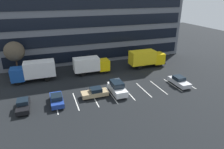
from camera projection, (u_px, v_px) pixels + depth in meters
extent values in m
plane|color=black|center=(120.00, 84.00, 34.90)|extent=(120.00, 120.00, 0.00)
cube|color=slate|center=(92.00, 11.00, 46.43)|extent=(41.53, 11.32, 21.60)
cube|color=black|center=(100.00, 54.00, 44.83)|extent=(39.87, 0.16, 2.30)
cube|color=black|center=(100.00, 38.00, 43.45)|extent=(39.87, 0.16, 2.30)
cube|color=black|center=(99.00, 21.00, 42.07)|extent=(39.87, 0.16, 2.30)
cube|color=black|center=(99.00, 3.00, 40.69)|extent=(39.87, 0.16, 2.30)
cube|color=silver|center=(56.00, 105.00, 28.37)|extent=(0.14, 5.40, 0.01)
cube|color=silver|center=(76.00, 101.00, 29.23)|extent=(0.14, 5.40, 0.01)
cube|color=silver|center=(94.00, 98.00, 30.09)|extent=(0.14, 5.40, 0.01)
cube|color=silver|center=(112.00, 95.00, 30.95)|extent=(0.14, 5.40, 0.01)
cube|color=silver|center=(128.00, 92.00, 31.81)|extent=(0.14, 5.40, 0.01)
cube|color=silver|center=(144.00, 90.00, 32.67)|extent=(0.14, 5.40, 0.01)
cube|color=silver|center=(158.00, 87.00, 33.54)|extent=(0.14, 5.40, 0.01)
cube|color=silver|center=(172.00, 85.00, 34.40)|extent=(0.14, 5.40, 0.01)
cube|color=silver|center=(186.00, 83.00, 35.26)|extent=(0.14, 5.40, 0.01)
cube|color=yellow|center=(158.00, 58.00, 43.02)|extent=(2.26, 2.46, 2.26)
cube|color=black|center=(162.00, 56.00, 43.18)|extent=(0.06, 2.07, 0.99)
cube|color=yellow|center=(142.00, 57.00, 41.63)|extent=(5.34, 2.57, 2.77)
cube|color=black|center=(162.00, 62.00, 43.75)|extent=(0.21, 2.46, 0.41)
cylinder|color=black|center=(155.00, 62.00, 44.37)|extent=(1.03, 0.31, 1.03)
cylinder|color=black|center=(160.00, 65.00, 42.53)|extent=(1.03, 0.31, 1.03)
cylinder|color=black|center=(135.00, 64.00, 42.87)|extent=(1.03, 0.31, 1.03)
cylinder|color=black|center=(140.00, 67.00, 41.03)|extent=(1.03, 0.31, 1.03)
cube|color=yellow|center=(104.00, 65.00, 39.53)|extent=(2.07, 2.26, 2.07)
cube|color=black|center=(108.00, 62.00, 39.69)|extent=(0.06, 1.89, 0.91)
cube|color=white|center=(86.00, 64.00, 38.27)|extent=(4.89, 2.35, 2.54)
cube|color=black|center=(109.00, 68.00, 40.21)|extent=(0.19, 2.26, 0.38)
cylinder|color=black|center=(102.00, 68.00, 40.77)|extent=(0.94, 0.28, 0.94)
cylinder|color=black|center=(105.00, 71.00, 39.09)|extent=(0.94, 0.28, 0.94)
cylinder|color=black|center=(81.00, 71.00, 39.40)|extent=(0.94, 0.28, 0.94)
cylinder|color=black|center=(83.00, 74.00, 37.72)|extent=(0.94, 0.28, 0.94)
cube|color=#194799|center=(17.00, 74.00, 34.60)|extent=(2.24, 2.44, 2.24)
cube|color=black|center=(10.00, 73.00, 34.10)|extent=(0.06, 2.05, 0.98)
cube|color=white|center=(40.00, 69.00, 35.55)|extent=(5.28, 2.54, 2.74)
cube|color=black|center=(11.00, 80.00, 34.62)|extent=(0.20, 2.44, 0.41)
cylinder|color=black|center=(18.00, 82.00, 34.12)|extent=(1.02, 0.30, 1.02)
cylinder|color=black|center=(19.00, 78.00, 35.95)|extent=(1.02, 0.30, 1.02)
cylinder|color=black|center=(47.00, 79.00, 35.60)|extent=(1.02, 0.30, 1.02)
cylinder|color=black|center=(47.00, 74.00, 37.43)|extent=(1.02, 0.30, 1.02)
cube|color=silver|center=(179.00, 82.00, 34.11)|extent=(1.80, 4.31, 0.70)
cube|color=black|center=(179.00, 78.00, 34.04)|extent=(1.59, 1.81, 0.60)
cylinder|color=black|center=(188.00, 86.00, 33.26)|extent=(0.22, 0.60, 0.60)
cylinder|color=black|center=(180.00, 87.00, 32.78)|extent=(0.22, 0.60, 0.60)
cylinder|color=black|center=(178.00, 80.00, 35.66)|extent=(0.22, 0.60, 0.60)
cylinder|color=black|center=(170.00, 81.00, 35.18)|extent=(0.22, 0.60, 0.60)
cube|color=tan|center=(95.00, 93.00, 30.33)|extent=(4.06, 1.70, 0.66)
cube|color=black|center=(96.00, 90.00, 30.15)|extent=(1.71, 1.50, 0.57)
cylinder|color=black|center=(88.00, 99.00, 29.39)|extent=(0.57, 0.21, 0.57)
cylinder|color=black|center=(85.00, 94.00, 30.67)|extent=(0.57, 0.21, 0.57)
cylinder|color=black|center=(104.00, 96.00, 30.19)|extent=(0.57, 0.21, 0.57)
cylinder|color=black|center=(102.00, 92.00, 31.47)|extent=(0.57, 0.21, 0.57)
cube|color=navy|center=(57.00, 100.00, 28.43)|extent=(1.74, 4.16, 0.68)
cube|color=black|center=(56.00, 97.00, 28.01)|extent=(1.53, 1.75, 0.58)
cylinder|color=black|center=(51.00, 98.00, 29.46)|extent=(0.21, 0.58, 0.58)
cylinder|color=black|center=(61.00, 97.00, 29.93)|extent=(0.21, 0.58, 0.58)
cylinder|color=black|center=(52.00, 107.00, 27.15)|extent=(0.21, 0.58, 0.58)
cylinder|color=black|center=(63.00, 105.00, 27.61)|extent=(0.21, 0.58, 0.58)
cube|color=black|center=(23.00, 106.00, 27.01)|extent=(1.66, 3.96, 0.64)
cube|color=black|center=(23.00, 101.00, 26.95)|extent=(1.46, 1.66, 0.55)
cylinder|color=black|center=(29.00, 111.00, 26.23)|extent=(0.20, 0.55, 0.55)
cylinder|color=black|center=(17.00, 114.00, 25.79)|extent=(0.20, 0.55, 0.55)
cylinder|color=black|center=(29.00, 102.00, 28.44)|extent=(0.20, 0.55, 0.55)
cylinder|color=black|center=(19.00, 104.00, 27.99)|extent=(0.20, 0.55, 0.55)
cube|color=white|center=(117.00, 89.00, 31.19)|extent=(1.90, 4.48, 0.93)
cube|color=black|center=(117.00, 84.00, 31.04)|extent=(1.67, 2.47, 0.83)
cylinder|color=black|center=(126.00, 95.00, 30.35)|extent=(0.21, 0.66, 0.66)
cylinder|color=black|center=(115.00, 97.00, 29.84)|extent=(0.21, 0.66, 0.66)
cylinder|color=black|center=(119.00, 87.00, 32.85)|extent=(0.21, 0.66, 0.66)
cylinder|color=black|center=(109.00, 89.00, 32.33)|extent=(0.21, 0.66, 0.66)
cylinder|color=#473323|center=(18.00, 68.00, 37.24)|extent=(0.28, 0.28, 3.53)
sphere|color=#4C4233|center=(14.00, 51.00, 36.02)|extent=(3.59, 3.59, 3.59)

